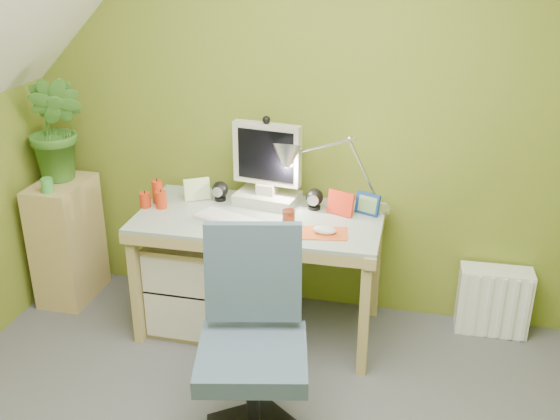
% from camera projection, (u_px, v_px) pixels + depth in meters
% --- Properties ---
extents(wall_back, '(3.20, 0.01, 2.40)m').
position_uv_depth(wall_back, '(305.00, 110.00, 3.60)').
color(wall_back, olive).
rests_on(wall_back, floor).
extents(desk, '(1.32, 0.68, 0.70)m').
position_uv_depth(desk, '(260.00, 273.00, 3.64)').
color(desk, tan).
rests_on(desk, floor).
extents(monitor, '(0.41, 0.27, 0.52)m').
position_uv_depth(monitor, '(267.00, 159.00, 3.56)').
color(monitor, beige).
rests_on(monitor, desk).
extents(speaker_left, '(0.10, 0.10, 0.11)m').
position_uv_depth(speaker_left, '(220.00, 191.00, 3.68)').
color(speaker_left, black).
rests_on(speaker_left, desk).
extents(speaker_right, '(0.10, 0.10, 0.12)m').
position_uv_depth(speaker_right, '(314.00, 199.00, 3.56)').
color(speaker_right, black).
rests_on(speaker_right, desk).
extents(keyboard, '(0.50, 0.32, 0.02)m').
position_uv_depth(keyboard, '(237.00, 223.00, 3.39)').
color(keyboard, silver).
rests_on(keyboard, desk).
extents(mousepad, '(0.25, 0.19, 0.01)m').
position_uv_depth(mousepad, '(325.00, 233.00, 3.30)').
color(mousepad, '#D75521').
rests_on(mousepad, desk).
extents(mouse, '(0.13, 0.09, 0.04)m').
position_uv_depth(mouse, '(325.00, 230.00, 3.29)').
color(mouse, silver).
rests_on(mouse, mousepad).
extents(amber_tumbler, '(0.08, 0.08, 0.08)m').
position_uv_depth(amber_tumbler, '(289.00, 218.00, 3.38)').
color(amber_tumbler, maroon).
rests_on(amber_tumbler, desk).
extents(candle_cluster, '(0.19, 0.18, 0.13)m').
position_uv_depth(candle_cluster, '(155.00, 194.00, 3.61)').
color(candle_cluster, red).
rests_on(candle_cluster, desk).
extents(photo_frame_red, '(0.15, 0.07, 0.13)m').
position_uv_depth(photo_frame_red, '(341.00, 203.00, 3.49)').
color(photo_frame_red, red).
rests_on(photo_frame_red, desk).
extents(photo_frame_blue, '(0.13, 0.07, 0.12)m').
position_uv_depth(photo_frame_blue, '(368.00, 204.00, 3.50)').
color(photo_frame_blue, navy).
rests_on(photo_frame_blue, desk).
extents(photo_frame_green, '(0.14, 0.09, 0.13)m').
position_uv_depth(photo_frame_green, '(197.00, 189.00, 3.69)').
color(photo_frame_green, beige).
rests_on(photo_frame_green, desk).
extents(desk_lamp, '(0.63, 0.39, 0.63)m').
position_uv_depth(desk_lamp, '(350.00, 156.00, 3.44)').
color(desk_lamp, '#ACADB1').
rests_on(desk_lamp, desk).
extents(side_ledge, '(0.28, 0.43, 0.75)m').
position_uv_depth(side_ledge, '(68.00, 241.00, 3.97)').
color(side_ledge, tan).
rests_on(side_ledge, floor).
extents(potted_plant, '(0.38, 0.32, 0.63)m').
position_uv_depth(potted_plant, '(57.00, 129.00, 3.74)').
color(potted_plant, '#396F25').
rests_on(potted_plant, side_ledge).
extents(green_cup, '(0.07, 0.07, 0.08)m').
position_uv_depth(green_cup, '(47.00, 185.00, 3.66)').
color(green_cup, green).
rests_on(green_cup, side_ledge).
extents(task_chair, '(0.63, 0.63, 0.94)m').
position_uv_depth(task_chair, '(252.00, 355.00, 2.75)').
color(task_chair, '#394B5E').
rests_on(task_chair, floor).
extents(radiator, '(0.40, 0.17, 0.39)m').
position_uv_depth(radiator, '(493.00, 301.00, 3.67)').
color(radiator, white).
rests_on(radiator, floor).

